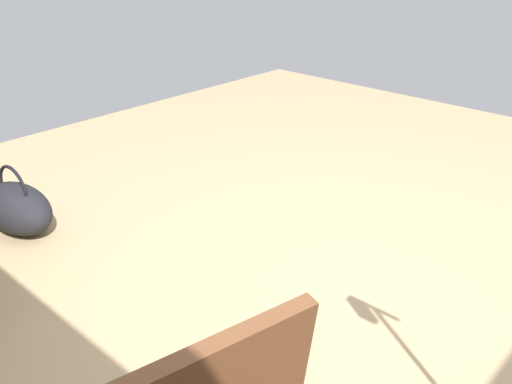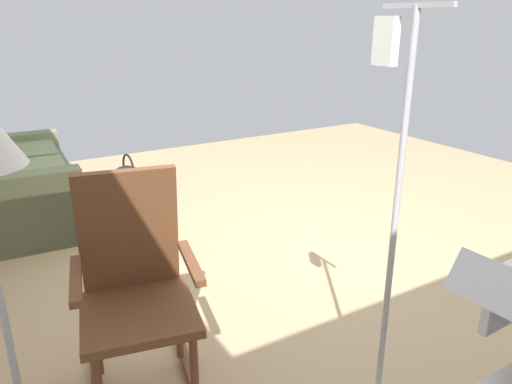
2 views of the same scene
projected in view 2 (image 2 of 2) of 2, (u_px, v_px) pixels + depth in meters
ground_plane at (316, 256)px, 3.58m from camera, size 7.09×7.09×0.00m
couch at (14, 186)px, 4.14m from camera, size 1.64×0.93×0.85m
rocking_chair at (136, 294)px, 2.13m from camera, size 0.84×0.62×1.05m
duffel_bag at (130, 182)px, 4.73m from camera, size 0.58×0.35×0.43m
iv_pole at (377, 381)px, 1.99m from camera, size 0.44×0.44×1.69m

